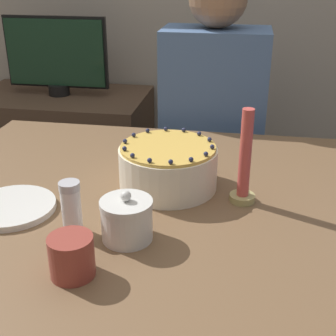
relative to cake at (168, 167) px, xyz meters
name	(u,v)px	position (x,y,z in m)	size (l,w,h in m)	color
dining_table	(130,247)	(-0.07, -0.15, -0.16)	(1.21, 1.20, 0.74)	brown
cake	(168,167)	(0.00, 0.00, 0.00)	(0.26, 0.26, 0.13)	#EFE5CC
sugar_bowl	(127,220)	(-0.05, -0.27, -0.01)	(0.12, 0.12, 0.12)	silver
sugar_shaker	(71,207)	(-0.17, -0.26, 0.00)	(0.05, 0.05, 0.13)	white
plate_stack	(12,207)	(-0.36, -0.19, -0.05)	(0.22, 0.22, 0.02)	silver
candle	(244,166)	(0.20, -0.05, 0.04)	(0.07, 0.07, 0.25)	tan
cup	(72,256)	(-0.12, -0.41, -0.02)	(0.09, 0.09, 0.09)	#993D33
person_man_blue_shirt	(211,155)	(0.07, 0.65, -0.23)	(0.40, 0.34, 1.28)	#595960
side_cabinet	(66,160)	(-0.69, 0.96, -0.45)	(0.83, 0.49, 0.69)	#4C3828
tv_monitor	(56,55)	(-0.69, 0.96, 0.09)	(0.49, 0.10, 0.37)	black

